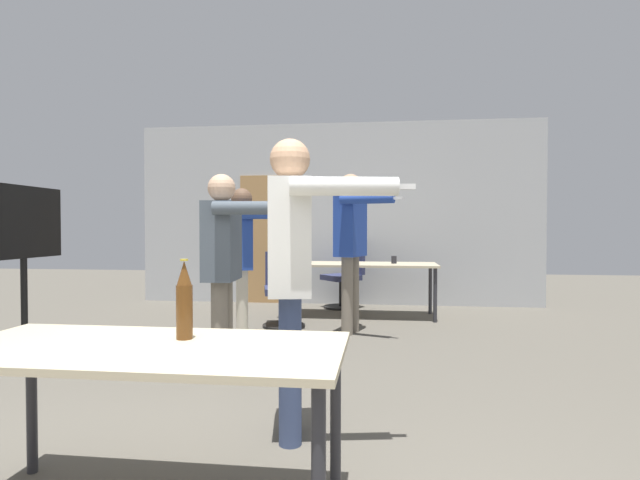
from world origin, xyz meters
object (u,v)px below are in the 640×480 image
Objects in this scene: tv_screen at (23,251)px; drink_cup at (394,260)px; person_near_casual at (352,237)px; person_far_watching at (293,257)px; office_chair_mid_tucked at (345,279)px; beer_bottle at (184,301)px; person_left_plaid at (224,256)px; office_chair_far_right at (284,292)px; person_center_tall at (243,250)px.

drink_cup is (3.52, 2.50, -0.21)m from tv_screen.
person_near_casual is 1.06× the size of person_far_watching.
tv_screen reaches higher than office_chair_mid_tucked.
person_near_casual is 17.86× the size of drink_cup.
person_near_casual is at bearing 81.96° from beer_bottle.
person_left_plaid is 16.01× the size of drink_cup.
person_near_casual is 2.89m from person_far_watching.
office_chair_mid_tucked is at bearing -128.10° from office_chair_far_right.
person_center_tall is 2.72m from office_chair_mid_tucked.
drink_cup is (1.37, 0.79, 0.36)m from office_chair_far_right.
person_far_watching is at bearing 87.64° from office_chair_far_right.
person_left_plaid reaches higher than person_center_tall.
person_far_watching is at bearing -118.12° from tv_screen.
office_chair_mid_tucked is 5.48m from beer_bottle.
person_near_casual reaches higher than office_chair_mid_tucked.
office_chair_far_right is at bearing 152.11° from person_center_tall.
person_left_plaid is at bearing -115.40° from drink_cup.
tv_screen is 3.23m from person_far_watching.
office_chair_far_right is 8.89× the size of drink_cup.
person_center_tall is (1.94, 0.68, -0.01)m from tv_screen.
beer_bottle reaches higher than drink_cup.
person_center_tall is (-1.08, -0.68, -0.13)m from person_near_casual.
person_far_watching is 4.76m from office_chair_mid_tucked.
person_near_casual is at bearing -65.65° from tv_screen.
office_chair_mid_tucked is 9.04× the size of drink_cup.
drink_cup is (1.59, 1.82, -0.20)m from person_center_tall.
office_chair_mid_tucked is (2.81, 3.20, -0.56)m from tv_screen.
office_chair_mid_tucked is (0.70, 3.68, -0.55)m from person_left_plaid.
beer_bottle reaches higher than office_chair_mid_tucked.
tv_screen is 3.37m from beer_bottle.
tv_screen reaches higher than office_chair_far_right.
tv_screen is at bearing 23.89° from office_chair_far_right.
person_left_plaid is 1.80× the size of office_chair_far_right.
person_far_watching is at bearing 31.67° from person_left_plaid.
person_far_watching is (2.85, -1.52, 0.05)m from tv_screen.
person_center_tall reaches higher than office_chair_mid_tucked.
person_center_tall is at bearing 119.74° from office_chair_mid_tucked.
office_chair_mid_tucked is 1.02× the size of office_chair_far_right.
drink_cup is at bearing 122.98° from person_center_tall.
person_center_tall reaches higher than beer_bottle.
office_chair_mid_tucked reaches higher than office_chair_far_right.
person_left_plaid is (-0.91, -1.85, -0.12)m from person_near_casual.
person_far_watching is 3.36m from office_chair_far_right.
tv_screen is at bearing -127.87° from person_far_watching.
office_chair_far_right is (-0.65, -1.49, -0.01)m from office_chair_mid_tucked.
drink_cup is at bearing -175.59° from office_chair_mid_tucked.
person_near_casual is at bearing 143.73° from office_chair_far_right.
person_near_casual is 1.97m from office_chair_mid_tucked.
person_near_casual is 1.13× the size of person_center_tall.
person_near_casual reaches higher than office_chair_far_right.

